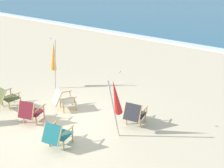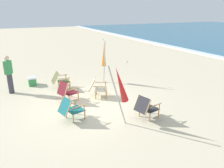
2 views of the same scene
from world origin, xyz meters
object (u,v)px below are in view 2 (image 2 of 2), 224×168
Objects in this scene: beach_chair_mid_center at (97,87)px; cooler_box at (32,81)px; beach_chair_front_right at (146,107)px; beach_chair_far_center at (70,108)px; beach_chair_back_right at (67,91)px; beach_chair_back_left at (60,80)px; umbrella_furled_orange at (104,55)px; person_near_chairs at (9,74)px; umbrella_furled_red at (120,85)px.

cooler_box is at bearing -140.39° from beach_chair_mid_center.
beach_chair_front_right is 0.92× the size of beach_chair_mid_center.
beach_chair_far_center is 1.03× the size of beach_chair_back_right.
beach_chair_back_left is 0.92× the size of beach_chair_front_right.
beach_chair_back_right is 0.40× the size of umbrella_furled_orange.
beach_chair_far_center is 3.18m from beach_chair_back_left.
beach_chair_front_right is 4.19m from umbrella_furled_orange.
person_near_chairs is 3.33× the size of cooler_box.
umbrella_furled_red reaches higher than beach_chair_mid_center.
umbrella_furled_red is 5.69m from cooler_box.
umbrella_furled_red is 1.24× the size of person_near_chairs.
umbrella_furled_orange is at bearing 140.83° from beach_chair_far_center.
person_near_chairs reaches higher than cooler_box.
person_near_chairs is at bearing -134.28° from beach_chair_back_right.
person_near_chairs is 1.34m from cooler_box.
beach_chair_far_center is 0.95× the size of beach_chair_mid_center.
umbrella_furled_orange is at bearing 147.61° from beach_chair_mid_center.
beach_chair_front_right is at bearing 41.18° from person_near_chairs.
beach_chair_back_right is 1.00× the size of beach_chair_front_right.
umbrella_furled_orange is at bearing 71.38° from cooler_box.
umbrella_furled_red is at bearing -87.92° from beach_chair_front_right.
beach_chair_back_right reaches higher than beach_chair_mid_center.
person_near_chairs is at bearing -99.71° from beach_chair_back_left.
beach_chair_back_right is at bearing -3.16° from beach_chair_back_left.
umbrella_furled_red is 5.39m from person_near_chairs.
umbrella_furled_red reaches higher than beach_chair_back_right.
beach_chair_back_right reaches higher than beach_chair_far_center.
beach_chair_back_left is at bearing -91.04° from umbrella_furled_orange.
cooler_box is (-2.71, -2.24, -0.22)m from beach_chair_mid_center.
beach_chair_mid_center is (1.65, 1.15, 0.00)m from beach_chair_back_left.
umbrella_furled_orange reaches higher than beach_chair_back_left.
beach_chair_front_right is 2.57m from beach_chair_mid_center.
beach_chair_far_center is 3.90m from person_near_chairs.
beach_chair_back_right is 2.92m from umbrella_furled_red.
beach_chair_back_right is (-1.61, 0.29, 0.01)m from beach_chair_far_center.
umbrella_furled_orange is at bearing 123.80° from beach_chair_back_right.
umbrella_furled_red is (0.99, 1.28, 0.90)m from beach_chair_far_center.
beach_chair_back_right is at bearing 21.19° from cooler_box.
umbrella_furled_red is (0.04, -0.97, 0.89)m from beach_chair_front_right.
beach_chair_back_right is 1.73× the size of cooler_box.
beach_chair_back_right reaches higher than beach_chair_front_right.
beach_chair_front_right is (4.11, 1.87, 0.01)m from beach_chair_back_left.
beach_chair_far_center is 1.79× the size of cooler_box.
beach_chair_mid_center is at bearing -163.58° from beach_chair_front_right.
beach_chair_front_right is at bearing 67.05° from beach_chair_far_center.
cooler_box is (-5.21, -2.00, -1.12)m from umbrella_furled_red.
beach_chair_front_right is (0.95, 2.25, 0.00)m from beach_chair_far_center.
beach_chair_back_left is at bearing 45.95° from cooler_box.
beach_chair_far_center is at bearing -6.76° from beach_chair_back_left.
beach_chair_front_right is 0.52× the size of person_near_chairs.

